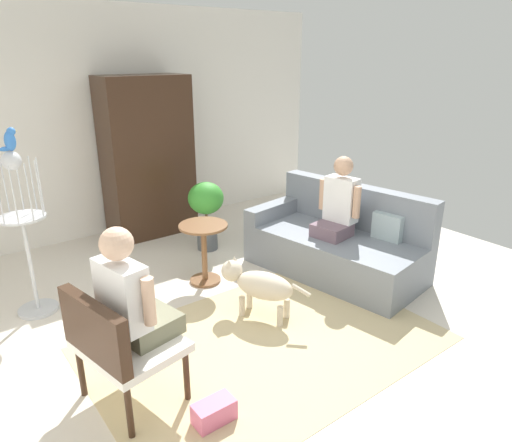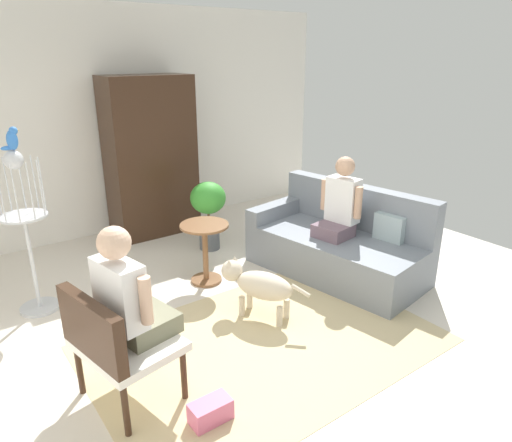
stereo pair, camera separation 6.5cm
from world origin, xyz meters
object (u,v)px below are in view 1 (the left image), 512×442
Objects in this scene: dog at (258,284)px; handbag at (214,412)px; parrot at (10,140)px; armoire_cabinet at (148,157)px; bird_cage_stand at (24,232)px; potted_plant at (206,206)px; person_on_armchair at (130,297)px; couch at (336,244)px; person_on_couch at (339,203)px; armchair at (115,341)px; round_end_table at (204,246)px.

dog is 1.39m from handbag.
parrot reaches higher than dog.
dog is 0.40× the size of armoire_cabinet.
bird_cage_stand is 2.09m from potted_plant.
person_on_armchair is at bearing 117.70° from handbag.
person_on_couch is (-0.03, -0.03, 0.48)m from couch.
dog is at bearing -39.21° from bird_cage_stand.
parrot is at bearing 159.43° from couch.
parrot is at bearing 94.44° from armchair.
person_on_couch is at bearing 12.13° from person_on_armchair.
handbag is (-2.28, -1.10, -0.72)m from person_on_couch.
parrot reaches higher than bird_cage_stand.
round_end_table reaches higher than dog.
bird_cage_stand is 2.39m from handbag.
person_on_couch is at bearing 12.09° from armchair.
parrot reaches higher than armchair.
armchair is at bearing 129.55° from handbag.
dog reaches higher than handbag.
person_on_couch is at bearing -141.60° from couch.
round_end_table is (1.29, 1.21, -0.39)m from person_on_armchair.
potted_plant is (-0.83, 1.38, 0.24)m from couch.
bird_cage_stand is 7.77× the size of parrot.
dog is at bearing 40.24° from handbag.
parrot is 2.75m from handbag.
armchair is at bearing -119.00° from armoire_cabinet.
potted_plant is at bearing 121.20° from couch.
round_end_table is 0.88m from dog.
armchair is 0.30m from person_on_armchair.
armoire_cabinet is (0.20, 1.70, 0.62)m from round_end_table.
couch is 1.46m from round_end_table.
potted_plant is at bearing 119.70° from person_on_couch.
armoire_cabinet is (-1.11, 2.33, 0.71)m from couch.
person_on_armchair is (-2.57, -0.55, -0.01)m from person_on_couch.
person_on_couch reaches higher than person_on_armchair.
potted_plant is at bearing 59.36° from handbag.
armchair is 0.42× the size of armoire_cabinet.
person_on_couch reaches higher than round_end_table.
potted_plant is 3.08× the size of handbag.
round_end_table is 3.30× the size of parrot.
person_on_armchair is (0.14, 0.03, 0.27)m from armchair.
dog is 2.14m from bird_cage_stand.
armchair is at bearing -85.56° from parrot.
armchair is 1.02× the size of potted_plant.
armoire_cabinet reaches higher than person_on_armchair.
round_end_table is (-1.28, 0.66, -0.39)m from person_on_couch.
bird_cage_stand reaches higher than potted_plant.
person_on_couch reaches higher than handbag.
couch is at bearing -20.45° from bird_cage_stand.
bird_cage_stand is (-1.58, 0.44, 0.40)m from round_end_table.
bird_cage_stand is at bearing 159.55° from couch.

